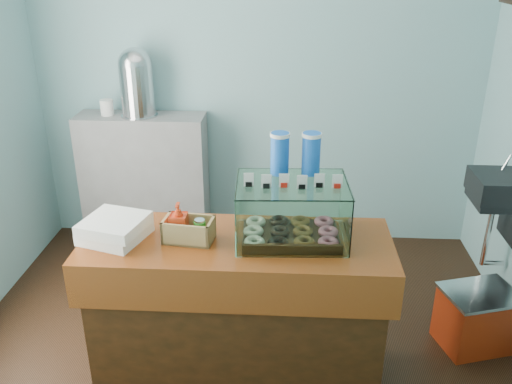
# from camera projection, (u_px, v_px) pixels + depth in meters

# --- Properties ---
(ground) EXTENTS (3.50, 3.50, 0.00)m
(ground) POSITION_uv_depth(u_px,v_px,m) (243.00, 347.00, 3.37)
(ground) COLOR black
(ground) RESTS_ON ground
(room_shell) EXTENTS (3.54, 3.04, 2.82)m
(room_shell) POSITION_uv_depth(u_px,v_px,m) (245.00, 73.00, 2.69)
(room_shell) COLOR #84BBC1
(room_shell) RESTS_ON ground
(counter) EXTENTS (1.60, 0.60, 0.90)m
(counter) POSITION_uv_depth(u_px,v_px,m) (238.00, 311.00, 2.95)
(counter) COLOR #48220D
(counter) RESTS_ON ground
(back_shelf) EXTENTS (1.00, 0.32, 1.10)m
(back_shelf) POSITION_uv_depth(u_px,v_px,m) (145.00, 181.00, 4.40)
(back_shelf) COLOR gray
(back_shelf) RESTS_ON ground
(display_case) EXTENTS (0.58, 0.44, 0.53)m
(display_case) POSITION_uv_depth(u_px,v_px,m) (292.00, 204.00, 2.76)
(display_case) COLOR #321B0F
(display_case) RESTS_ON counter
(condiment_crate) EXTENTS (0.27, 0.18, 0.20)m
(condiment_crate) POSITION_uv_depth(u_px,v_px,m) (186.00, 227.00, 2.75)
(condiment_crate) COLOR tan
(condiment_crate) RESTS_ON counter
(pastry_boxes) EXTENTS (0.37, 0.37, 0.12)m
(pastry_boxes) POSITION_uv_depth(u_px,v_px,m) (115.00, 229.00, 2.77)
(pastry_boxes) COLOR white
(pastry_boxes) RESTS_ON counter
(coffee_urn) EXTENTS (0.28, 0.28, 0.52)m
(coffee_urn) POSITION_uv_depth(u_px,v_px,m) (136.00, 81.00, 4.06)
(coffee_urn) COLOR silver
(coffee_urn) RESTS_ON back_shelf
(red_cooler) EXTENTS (0.51, 0.44, 0.38)m
(red_cooler) POSITION_uv_depth(u_px,v_px,m) (477.00, 318.00, 3.33)
(red_cooler) COLOR #B32B0E
(red_cooler) RESTS_ON ground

